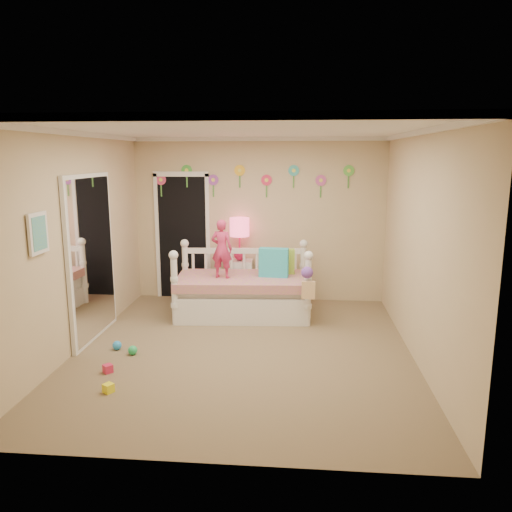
# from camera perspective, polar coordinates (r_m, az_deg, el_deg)

# --- Properties ---
(floor) EXTENTS (4.00, 4.50, 0.01)m
(floor) POSITION_cam_1_polar(r_m,az_deg,el_deg) (6.08, -1.46, -10.86)
(floor) COLOR #7F684C
(floor) RESTS_ON ground
(ceiling) EXTENTS (4.00, 4.50, 0.01)m
(ceiling) POSITION_cam_1_polar(r_m,az_deg,el_deg) (5.64, -1.60, 14.41)
(ceiling) COLOR white
(ceiling) RESTS_ON floor
(back_wall) EXTENTS (4.00, 0.01, 2.60)m
(back_wall) POSITION_cam_1_polar(r_m,az_deg,el_deg) (7.93, 0.33, 4.14)
(back_wall) COLOR tan
(back_wall) RESTS_ON floor
(left_wall) EXTENTS (0.01, 4.50, 2.60)m
(left_wall) POSITION_cam_1_polar(r_m,az_deg,el_deg) (6.27, -20.02, 1.49)
(left_wall) COLOR tan
(left_wall) RESTS_ON floor
(right_wall) EXTENTS (0.01, 4.50, 2.60)m
(right_wall) POSITION_cam_1_polar(r_m,az_deg,el_deg) (5.84, 18.37, 0.91)
(right_wall) COLOR tan
(right_wall) RESTS_ON floor
(crown_molding) EXTENTS (4.00, 4.50, 0.06)m
(crown_molding) POSITION_cam_1_polar(r_m,az_deg,el_deg) (5.63, -1.60, 14.10)
(crown_molding) COLOR white
(crown_molding) RESTS_ON ceiling
(daybed) EXTENTS (2.01, 1.17, 1.06)m
(daybed) POSITION_cam_1_polar(r_m,az_deg,el_deg) (7.23, -1.55, -2.81)
(daybed) COLOR white
(daybed) RESTS_ON floor
(pillow_turquoise) EXTENTS (0.43, 0.18, 0.42)m
(pillow_turquoise) POSITION_cam_1_polar(r_m,az_deg,el_deg) (7.15, 2.05, -0.76)
(pillow_turquoise) COLOR #26B5C0
(pillow_turquoise) RESTS_ON daybed
(pillow_lime) EXTENTS (0.40, 0.18, 0.37)m
(pillow_lime) POSITION_cam_1_polar(r_m,az_deg,el_deg) (7.36, 2.93, -0.62)
(pillow_lime) COLOR #98C13A
(pillow_lime) RESTS_ON daybed
(child) EXTENTS (0.34, 0.25, 0.85)m
(child) POSITION_cam_1_polar(r_m,az_deg,el_deg) (7.06, -3.99, 0.83)
(child) COLOR #CD2E5E
(child) RESTS_ON daybed
(nightstand) EXTENTS (0.41, 0.32, 0.68)m
(nightstand) POSITION_cam_1_polar(r_m,az_deg,el_deg) (7.97, -1.88, -2.88)
(nightstand) COLOR white
(nightstand) RESTS_ON floor
(table_lamp) EXTENTS (0.31, 0.31, 0.68)m
(table_lamp) POSITION_cam_1_polar(r_m,az_deg,el_deg) (7.81, -1.92, 2.75)
(table_lamp) COLOR #E71E5C
(table_lamp) RESTS_ON nightstand
(closet_doorway) EXTENTS (0.90, 0.04, 2.07)m
(closet_doorway) POSITION_cam_1_polar(r_m,az_deg,el_deg) (8.15, -8.48, 2.34)
(closet_doorway) COLOR black
(closet_doorway) RESTS_ON back_wall
(flower_decals) EXTENTS (3.40, 0.02, 0.50)m
(flower_decals) POSITION_cam_1_polar(r_m,az_deg,el_deg) (7.87, -0.34, 8.77)
(flower_decals) COLOR #B2668C
(flower_decals) RESTS_ON back_wall
(mirror_closet) EXTENTS (0.07, 1.30, 2.10)m
(mirror_closet) POSITION_cam_1_polar(r_m,az_deg,el_deg) (6.56, -18.46, -0.21)
(mirror_closet) COLOR white
(mirror_closet) RESTS_ON left_wall
(wall_picture) EXTENTS (0.05, 0.34, 0.42)m
(wall_picture) POSITION_cam_1_polar(r_m,az_deg,el_deg) (5.42, -23.88, 2.42)
(wall_picture) COLOR white
(wall_picture) RESTS_ON left_wall
(hanging_bag) EXTENTS (0.20, 0.16, 0.36)m
(hanging_bag) POSITION_cam_1_polar(r_m,az_deg,el_deg) (6.61, 5.90, -3.21)
(hanging_bag) COLOR beige
(hanging_bag) RESTS_ON daybed
(toy_scatter) EXTENTS (0.86, 1.33, 0.11)m
(toy_scatter) POSITION_cam_1_polar(r_m,az_deg,el_deg) (5.89, -16.63, -11.54)
(toy_scatter) COLOR #996666
(toy_scatter) RESTS_ON floor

